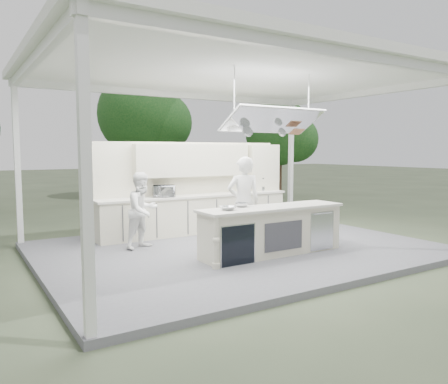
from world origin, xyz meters
TOP-DOWN VIEW (x-y plane):
  - ground at (0.00, 0.00)m, footprint 90.00×90.00m
  - stage_deck at (0.00, 0.00)m, footprint 8.00×6.00m
  - tent at (0.00, -0.01)m, footprint 8.20×6.20m
  - demo_island at (0.18, -0.91)m, footprint 3.10×0.79m
  - back_counter at (0.00, 1.90)m, footprint 5.08×0.72m
  - back_wall_unit at (0.44, 2.11)m, footprint 5.05×0.48m
  - tree_cluster at (-0.16, 9.77)m, footprint 19.55×9.40m
  - head_chef at (0.04, -0.14)m, footprint 0.81×0.66m
  - sous_chef at (-1.77, 0.96)m, footprint 0.95×0.85m
  - toaster_oven at (-0.90, 1.82)m, footprint 0.58×0.47m
  - bowl_large at (-0.82, -0.88)m, footprint 0.33×0.33m
  - bowl_small at (-0.36, -0.65)m, footprint 0.34×0.34m

SIDE VIEW (x-z plane):
  - ground at x=0.00m, z-range 0.00..0.00m
  - stage_deck at x=0.00m, z-range 0.00..0.12m
  - demo_island at x=0.18m, z-range 0.12..1.07m
  - back_counter at x=0.00m, z-range 0.12..1.07m
  - sous_chef at x=-1.77m, z-range 0.12..1.72m
  - head_chef at x=0.04m, z-range 0.12..2.04m
  - bowl_large at x=-0.82m, z-range 1.07..1.14m
  - bowl_small at x=-0.36m, z-range 1.07..1.15m
  - toaster_oven at x=-0.90m, z-range 1.07..1.35m
  - back_wall_unit at x=0.44m, z-range 0.45..2.70m
  - tree_cluster at x=-0.16m, z-range 0.36..6.21m
  - tent at x=0.00m, z-range 1.78..5.64m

